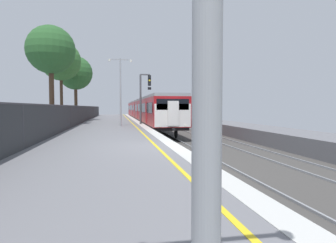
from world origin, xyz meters
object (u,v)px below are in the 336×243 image
platform_lamp_mid (120,86)px  background_tree_centre (51,51)px  commuter_train_at_platform (144,110)px  background_tree_right (61,62)px  signal_gantry (144,93)px  background_tree_left (76,74)px

platform_lamp_mid → background_tree_centre: background_tree_centre is taller
commuter_train_at_platform → background_tree_right: 14.20m
signal_gantry → background_tree_left: background_tree_left is taller
signal_gantry → platform_lamp_mid: bearing=-131.9°
signal_gantry → platform_lamp_mid: 3.32m
commuter_train_at_platform → background_tree_centre: (-9.76, -14.04, 5.37)m
background_tree_left → background_tree_centre: background_tree_centre is taller
commuter_train_at_platform → background_tree_left: background_tree_left is taller
commuter_train_at_platform → platform_lamp_mid: 17.10m
platform_lamp_mid → background_tree_left: 13.15m
platform_lamp_mid → signal_gantry: bearing=48.1°
background_tree_left → background_tree_centre: (-0.89, -9.33, 0.97)m
background_tree_left → background_tree_right: (-0.97, -4.13, 0.76)m
background_tree_centre → background_tree_left: bearing=84.5°
commuter_train_at_platform → background_tree_centre: background_tree_centre is taller
commuter_train_at_platform → background_tree_centre: 17.92m
background_tree_centre → background_tree_right: 5.20m
commuter_train_at_platform → signal_gantry: 14.30m
platform_lamp_mid → background_tree_centre: 7.35m
signal_gantry → background_tree_right: bearing=147.8°
background_tree_right → signal_gantry: bearing=-32.2°
platform_lamp_mid → commuter_train_at_platform: bearing=77.5°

